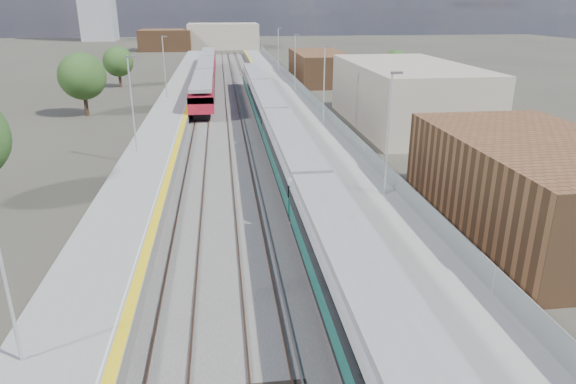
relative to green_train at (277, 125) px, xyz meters
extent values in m
plane|color=#47443A|center=(-1.50, 12.49, -2.08)|extent=(320.00, 320.00, 0.00)
cube|color=#565451|center=(-3.75, 14.99, -2.05)|extent=(10.50, 155.00, 0.06)
cube|color=#4C3323|center=(-0.72, 17.49, -1.97)|extent=(0.07, 160.00, 0.14)
cube|color=#4C3323|center=(0.72, 17.49, -1.97)|extent=(0.07, 160.00, 0.14)
cube|color=#4C3323|center=(-4.22, 17.49, -1.97)|extent=(0.07, 160.00, 0.14)
cube|color=#4C3323|center=(-2.78, 17.49, -1.97)|extent=(0.07, 160.00, 0.14)
cube|color=#4C3323|center=(-7.72, 17.49, -1.97)|extent=(0.07, 160.00, 0.14)
cube|color=#4C3323|center=(-6.28, 17.49, -1.97)|extent=(0.07, 160.00, 0.14)
cube|color=gray|center=(-1.05, 17.49, -1.98)|extent=(0.08, 160.00, 0.10)
cube|color=gray|center=(-2.45, 17.49, -1.98)|extent=(0.08, 160.00, 0.10)
cube|color=slate|center=(3.75, 14.99, -1.58)|extent=(4.70, 155.00, 1.00)
cube|color=gray|center=(3.75, 14.99, -1.08)|extent=(4.70, 155.00, 0.03)
cube|color=yellow|center=(1.65, 14.99, -1.06)|extent=(0.40, 155.00, 0.01)
cube|color=gray|center=(5.95, 14.99, -0.48)|extent=(0.06, 155.00, 1.20)
cylinder|color=#9EA0A3|center=(5.10, -15.51, 2.69)|extent=(0.12, 0.12, 7.50)
cube|color=#4C4C4F|center=(5.35, -15.51, 6.34)|extent=(0.70, 0.18, 0.14)
cylinder|color=#9EA0A3|center=(5.10, 4.49, 2.69)|extent=(0.12, 0.12, 7.50)
cube|color=#4C4C4F|center=(5.35, 4.49, 6.34)|extent=(0.70, 0.18, 0.14)
cylinder|color=#9EA0A3|center=(5.10, 24.49, 2.69)|extent=(0.12, 0.12, 7.50)
cube|color=#4C4C4F|center=(5.35, 24.49, 6.34)|extent=(0.70, 0.18, 0.14)
cylinder|color=#9EA0A3|center=(5.10, 44.49, 2.69)|extent=(0.12, 0.12, 7.50)
cube|color=#4C4C4F|center=(5.35, 44.49, 6.34)|extent=(0.70, 0.18, 0.14)
cube|color=slate|center=(-10.55, 14.99, -1.58)|extent=(4.30, 155.00, 1.00)
cube|color=gray|center=(-10.55, 14.99, -1.08)|extent=(4.30, 155.00, 0.03)
cube|color=yellow|center=(-8.65, 14.99, -1.06)|extent=(0.45, 155.00, 0.01)
cube|color=silver|center=(-9.00, 14.99, -1.06)|extent=(0.08, 155.00, 0.01)
cylinder|color=#9EA0A3|center=(-11.70, -29.51, 2.69)|extent=(0.12, 0.12, 7.50)
cylinder|color=#9EA0A3|center=(-11.70, -3.51, 2.69)|extent=(0.12, 0.12, 7.50)
cube|color=#4C4C4F|center=(-11.45, -3.51, 6.34)|extent=(0.70, 0.18, 0.14)
cylinder|color=#9EA0A3|center=(-11.70, 22.49, 2.69)|extent=(0.12, 0.12, 7.50)
cube|color=#4C4C4F|center=(-11.45, 22.49, 6.34)|extent=(0.70, 0.18, 0.14)
cube|color=brown|center=(12.50, -19.51, 0.52)|extent=(9.00, 16.00, 5.20)
cube|color=tan|center=(14.50, 7.49, 1.12)|extent=(11.00, 22.00, 6.40)
cube|color=brown|center=(11.50, 40.49, 0.32)|extent=(8.00, 18.00, 4.80)
cube|color=tan|center=(-3.50, 112.49, 1.42)|extent=(20.00, 14.00, 7.00)
cube|color=brown|center=(-19.50, 107.49, 0.72)|extent=(14.00, 12.00, 5.60)
cube|color=black|center=(0.00, -27.85, -1.26)|extent=(2.54, 18.20, 0.43)
cube|color=#105350|center=(0.00, -27.85, -0.52)|extent=(2.63, 18.20, 1.06)
cube|color=black|center=(0.00, -27.85, 0.32)|extent=(2.69, 18.20, 0.73)
cube|color=silver|center=(0.00, -27.85, 0.90)|extent=(2.63, 18.20, 0.45)
cube|color=gray|center=(0.00, -27.85, 1.29)|extent=(2.33, 18.20, 0.37)
cube|color=black|center=(0.00, -9.15, -1.26)|extent=(2.54, 18.20, 0.43)
cube|color=#105350|center=(0.00, -9.15, -0.52)|extent=(2.63, 18.20, 1.06)
cube|color=black|center=(0.00, -9.15, 0.32)|extent=(2.69, 18.20, 0.73)
cube|color=silver|center=(0.00, -9.15, 0.90)|extent=(2.63, 18.20, 0.45)
cube|color=gray|center=(0.00, -9.15, 1.29)|extent=(2.33, 18.20, 0.37)
cube|color=black|center=(0.00, 9.55, -1.26)|extent=(2.54, 18.20, 0.43)
cube|color=#105350|center=(0.00, 9.55, -0.52)|extent=(2.63, 18.20, 1.06)
cube|color=black|center=(0.00, 9.55, 0.32)|extent=(2.69, 18.20, 0.73)
cube|color=silver|center=(0.00, 9.55, 0.90)|extent=(2.63, 18.20, 0.45)
cube|color=gray|center=(0.00, 9.55, 1.29)|extent=(2.33, 18.20, 0.37)
cube|color=black|center=(0.00, 28.26, -1.26)|extent=(2.54, 18.20, 0.43)
cube|color=#105350|center=(0.00, 28.26, -0.52)|extent=(2.63, 18.20, 1.06)
cube|color=black|center=(0.00, 28.26, 0.32)|extent=(2.69, 18.20, 0.73)
cube|color=silver|center=(0.00, 28.26, 0.90)|extent=(2.63, 18.20, 0.45)
cube|color=gray|center=(0.00, 28.26, 1.29)|extent=(2.33, 18.20, 0.37)
cube|color=black|center=(-7.00, 19.86, -1.62)|extent=(1.87, 15.94, 0.65)
cube|color=maroon|center=(-7.00, 19.86, -0.06)|extent=(2.76, 18.75, 1.97)
cube|color=black|center=(-7.00, 19.86, 0.43)|extent=(2.82, 18.75, 0.69)
cube|color=gray|center=(-7.00, 19.86, 1.42)|extent=(2.47, 18.75, 0.39)
cube|color=black|center=(-7.00, 39.10, -1.62)|extent=(1.87, 15.94, 0.65)
cube|color=maroon|center=(-7.00, 39.10, -0.06)|extent=(2.76, 18.75, 1.97)
cube|color=black|center=(-7.00, 39.10, 0.43)|extent=(2.82, 18.75, 0.69)
cube|color=gray|center=(-7.00, 39.10, 1.42)|extent=(2.47, 18.75, 0.39)
cube|color=black|center=(-7.00, 58.35, -1.62)|extent=(1.87, 15.94, 0.65)
cube|color=maroon|center=(-7.00, 58.35, -0.06)|extent=(2.76, 18.75, 1.97)
cube|color=black|center=(-7.00, 58.35, 0.43)|extent=(2.82, 18.75, 0.69)
cube|color=gray|center=(-7.00, 58.35, 1.42)|extent=(2.47, 18.75, 0.39)
cylinder|color=#382619|center=(-20.29, 16.77, -0.84)|extent=(0.44, 0.44, 2.50)
sphere|color=#25471B|center=(-20.29, 16.77, 2.43)|extent=(5.28, 5.28, 5.28)
cylinder|color=#382619|center=(-20.29, 38.83, -1.00)|extent=(0.44, 0.44, 2.16)
sphere|color=#25471B|center=(-20.29, 38.83, 1.82)|extent=(4.56, 4.56, 4.56)
cylinder|color=#382619|center=(22.70, 35.37, -1.12)|extent=(0.44, 0.44, 1.93)
sphere|color=#25471B|center=(22.70, 35.37, 1.40)|extent=(4.07, 4.07, 4.07)
camera|label=1|loc=(-4.73, -44.59, 10.04)|focal=32.00mm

